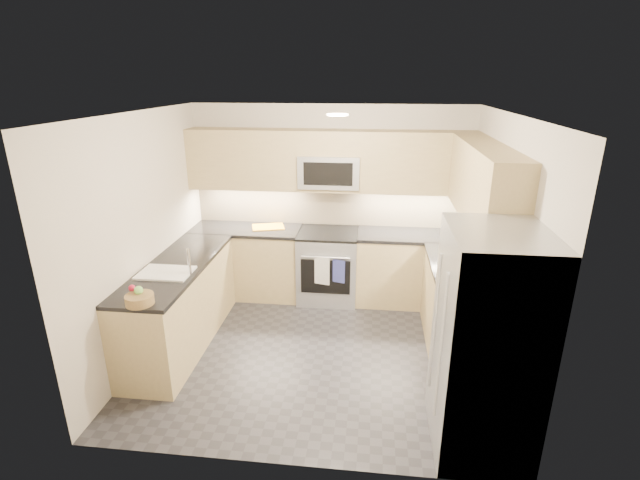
% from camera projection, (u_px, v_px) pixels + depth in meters
% --- Properties ---
extents(floor, '(3.60, 3.20, 0.00)m').
position_uv_depth(floor, '(316.00, 350.00, 5.05)').
color(floor, '#27262C').
rests_on(floor, ground).
extents(ceiling, '(3.60, 3.20, 0.02)m').
position_uv_depth(ceiling, '(316.00, 113.00, 4.22)').
color(ceiling, beige).
rests_on(ceiling, wall_back).
extents(wall_back, '(3.60, 0.02, 2.50)m').
position_uv_depth(wall_back, '(331.00, 202.00, 6.13)').
color(wall_back, beige).
rests_on(wall_back, floor).
extents(wall_front, '(3.60, 0.02, 2.50)m').
position_uv_depth(wall_front, '(287.00, 321.00, 3.14)').
color(wall_front, beige).
rests_on(wall_front, floor).
extents(wall_left, '(0.02, 3.20, 2.50)m').
position_uv_depth(wall_left, '(145.00, 236.00, 4.83)').
color(wall_left, beige).
rests_on(wall_left, floor).
extents(wall_right, '(0.02, 3.20, 2.50)m').
position_uv_depth(wall_right, '(502.00, 249.00, 4.44)').
color(wall_right, beige).
rests_on(wall_right, floor).
extents(base_cab_back_left, '(1.42, 0.60, 0.90)m').
position_uv_depth(base_cab_back_left, '(248.00, 262.00, 6.24)').
color(base_cab_back_left, tan).
rests_on(base_cab_back_left, floor).
extents(base_cab_back_right, '(1.42, 0.60, 0.90)m').
position_uv_depth(base_cab_back_right, '(412.00, 270.00, 6.00)').
color(base_cab_back_right, tan).
rests_on(base_cab_back_right, floor).
extents(base_cab_right, '(0.60, 1.70, 0.90)m').
position_uv_depth(base_cab_right, '(459.00, 314.00, 4.88)').
color(base_cab_right, tan).
rests_on(base_cab_right, floor).
extents(base_cab_peninsula, '(0.60, 2.00, 0.90)m').
position_uv_depth(base_cab_peninsula, '(180.00, 306.00, 5.07)').
color(base_cab_peninsula, tan).
rests_on(base_cab_peninsula, floor).
extents(countertop_back_left, '(1.42, 0.63, 0.04)m').
position_uv_depth(countertop_back_left, '(246.00, 229.00, 6.08)').
color(countertop_back_left, black).
rests_on(countertop_back_left, base_cab_back_left).
extents(countertop_back_right, '(1.42, 0.63, 0.04)m').
position_uv_depth(countertop_back_right, '(414.00, 235.00, 5.85)').
color(countertop_back_right, black).
rests_on(countertop_back_right, base_cab_back_right).
extents(countertop_right, '(0.63, 1.70, 0.04)m').
position_uv_depth(countertop_right, '(464.00, 273.00, 4.73)').
color(countertop_right, black).
rests_on(countertop_right, base_cab_right).
extents(countertop_peninsula, '(0.63, 2.00, 0.04)m').
position_uv_depth(countertop_peninsula, '(176.00, 266.00, 4.91)').
color(countertop_peninsula, black).
rests_on(countertop_peninsula, base_cab_peninsula).
extents(upper_cab_back, '(3.60, 0.35, 0.75)m').
position_uv_depth(upper_cab_back, '(330.00, 161.00, 5.78)').
color(upper_cab_back, tan).
rests_on(upper_cab_back, wall_back).
extents(upper_cab_right, '(0.35, 1.95, 0.75)m').
position_uv_depth(upper_cab_right, '(484.00, 184.00, 4.53)').
color(upper_cab_right, tan).
rests_on(upper_cab_right, wall_right).
extents(backsplash_back, '(3.60, 0.01, 0.51)m').
position_uv_depth(backsplash_back, '(331.00, 206.00, 6.15)').
color(backsplash_back, tan).
rests_on(backsplash_back, wall_back).
extents(backsplash_right, '(0.01, 2.30, 0.51)m').
position_uv_depth(backsplash_right, '(490.00, 239.00, 4.88)').
color(backsplash_right, tan).
rests_on(backsplash_right, wall_right).
extents(gas_range, '(0.76, 0.65, 0.91)m').
position_uv_depth(gas_range, '(328.00, 266.00, 6.10)').
color(gas_range, '#A2A3A9').
rests_on(gas_range, floor).
extents(range_cooktop, '(0.76, 0.65, 0.03)m').
position_uv_depth(range_cooktop, '(328.00, 233.00, 5.94)').
color(range_cooktop, black).
rests_on(range_cooktop, gas_range).
extents(oven_door_glass, '(0.62, 0.02, 0.45)m').
position_uv_depth(oven_door_glass, '(325.00, 277.00, 5.79)').
color(oven_door_glass, black).
rests_on(oven_door_glass, gas_range).
extents(oven_handle, '(0.60, 0.02, 0.02)m').
position_uv_depth(oven_handle, '(325.00, 257.00, 5.68)').
color(oven_handle, '#B2B5BA').
rests_on(oven_handle, gas_range).
extents(microwave, '(0.76, 0.40, 0.40)m').
position_uv_depth(microwave, '(330.00, 171.00, 5.80)').
color(microwave, '#A1A3A9').
rests_on(microwave, upper_cab_back).
extents(microwave_door, '(0.60, 0.01, 0.28)m').
position_uv_depth(microwave_door, '(328.00, 174.00, 5.61)').
color(microwave_door, black).
rests_on(microwave_door, microwave).
extents(refrigerator, '(0.70, 0.90, 1.80)m').
position_uv_depth(refrigerator, '(487.00, 344.00, 3.52)').
color(refrigerator, '#A4A7AC').
rests_on(refrigerator, floor).
extents(fridge_handle_left, '(0.02, 0.02, 1.20)m').
position_uv_depth(fridge_handle_left, '(441.00, 348.00, 3.38)').
color(fridge_handle_left, '#B2B5BA').
rests_on(fridge_handle_left, refrigerator).
extents(fridge_handle_right, '(0.02, 0.02, 1.20)m').
position_uv_depth(fridge_handle_right, '(435.00, 323.00, 3.71)').
color(fridge_handle_right, '#B2B5BA').
rests_on(fridge_handle_right, refrigerator).
extents(sink_basin, '(0.52, 0.38, 0.16)m').
position_uv_depth(sink_basin, '(166.00, 279.00, 4.69)').
color(sink_basin, white).
rests_on(sink_basin, base_cab_peninsula).
extents(faucet, '(0.03, 0.03, 0.28)m').
position_uv_depth(faucet, '(189.00, 262.00, 4.59)').
color(faucet, silver).
rests_on(faucet, countertop_peninsula).
extents(utensil_bowl, '(0.28, 0.28, 0.15)m').
position_uv_depth(utensil_bowl, '(462.00, 232.00, 5.70)').
color(utensil_bowl, green).
rests_on(utensil_bowl, countertop_back_right).
extents(cutting_board, '(0.47, 0.39, 0.01)m').
position_uv_depth(cutting_board, '(268.00, 227.00, 6.10)').
color(cutting_board, orange).
rests_on(cutting_board, countertop_back_left).
extents(fruit_basket, '(0.27, 0.27, 0.09)m').
position_uv_depth(fruit_basket, '(140.00, 299.00, 4.03)').
color(fruit_basket, olive).
rests_on(fruit_basket, countertop_peninsula).
extents(fruit_apple, '(0.06, 0.06, 0.06)m').
position_uv_depth(fruit_apple, '(132.00, 288.00, 4.09)').
color(fruit_apple, '#B4142F').
rests_on(fruit_apple, fruit_basket).
extents(fruit_pear, '(0.08, 0.08, 0.08)m').
position_uv_depth(fruit_pear, '(139.00, 290.00, 4.04)').
color(fruit_pear, '#78BF52').
rests_on(fruit_pear, fruit_basket).
extents(dish_towel_check, '(0.19, 0.06, 0.36)m').
position_uv_depth(dish_towel_check, '(322.00, 271.00, 5.72)').
color(dish_towel_check, white).
rests_on(dish_towel_check, oven_handle).
extents(dish_towel_blue, '(0.15, 0.06, 0.29)m').
position_uv_depth(dish_towel_blue, '(339.00, 271.00, 5.70)').
color(dish_towel_blue, navy).
rests_on(dish_towel_blue, oven_handle).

